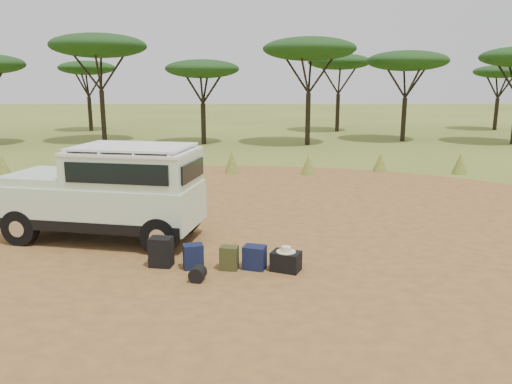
{
  "coord_description": "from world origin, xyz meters",
  "views": [
    {
      "loc": [
        0.79,
        -10.82,
        3.59
      ],
      "look_at": [
        0.89,
        0.81,
        1.0
      ],
      "focal_mm": 35.0,
      "sensor_mm": 36.0,
      "label": 1
    }
  ],
  "objects_px": {
    "safari_vehicle": "(110,195)",
    "hard_case": "(286,261)",
    "backpack_black": "(161,252)",
    "duffel_navy": "(255,258)",
    "backpack_navy": "(193,257)",
    "walking_staff": "(119,201)",
    "backpack_olive": "(229,258)"
  },
  "relations": [
    {
      "from": "hard_case",
      "to": "backpack_black",
      "type": "bearing_deg",
      "value": -162.79
    },
    {
      "from": "backpack_black",
      "to": "hard_case",
      "type": "bearing_deg",
      "value": 3.26
    },
    {
      "from": "duffel_navy",
      "to": "backpack_black",
      "type": "bearing_deg",
      "value": -167.67
    },
    {
      "from": "backpack_olive",
      "to": "hard_case",
      "type": "xyz_separation_m",
      "value": [
        1.1,
        -0.06,
        -0.05
      ]
    },
    {
      "from": "safari_vehicle",
      "to": "backpack_black",
      "type": "distance_m",
      "value": 2.41
    },
    {
      "from": "safari_vehicle",
      "to": "hard_case",
      "type": "distance_m",
      "value": 4.48
    },
    {
      "from": "duffel_navy",
      "to": "hard_case",
      "type": "height_order",
      "value": "duffel_navy"
    },
    {
      "from": "safari_vehicle",
      "to": "hard_case",
      "type": "relative_size",
      "value": 8.83
    },
    {
      "from": "backpack_olive",
      "to": "duffel_navy",
      "type": "relative_size",
      "value": 1.01
    },
    {
      "from": "backpack_black",
      "to": "duffel_navy",
      "type": "relative_size",
      "value": 1.27
    },
    {
      "from": "safari_vehicle",
      "to": "walking_staff",
      "type": "relative_size",
      "value": 3.48
    },
    {
      "from": "backpack_navy",
      "to": "hard_case",
      "type": "distance_m",
      "value": 1.81
    },
    {
      "from": "walking_staff",
      "to": "backpack_black",
      "type": "distance_m",
      "value": 3.21
    },
    {
      "from": "backpack_black",
      "to": "hard_case",
      "type": "distance_m",
      "value": 2.46
    },
    {
      "from": "backpack_navy",
      "to": "backpack_olive",
      "type": "bearing_deg",
      "value": -20.19
    },
    {
      "from": "backpack_navy",
      "to": "backpack_black",
      "type": "bearing_deg",
      "value": 154.28
    },
    {
      "from": "backpack_black",
      "to": "walking_staff",
      "type": "bearing_deg",
      "value": 128.2
    },
    {
      "from": "walking_staff",
      "to": "hard_case",
      "type": "bearing_deg",
      "value": -86.23
    },
    {
      "from": "backpack_black",
      "to": "safari_vehicle",
      "type": "bearing_deg",
      "value": 138.79
    },
    {
      "from": "safari_vehicle",
      "to": "duffel_navy",
      "type": "height_order",
      "value": "safari_vehicle"
    },
    {
      "from": "safari_vehicle",
      "to": "backpack_black",
      "type": "bearing_deg",
      "value": -38.88
    },
    {
      "from": "backpack_navy",
      "to": "safari_vehicle",
      "type": "bearing_deg",
      "value": 123.38
    },
    {
      "from": "safari_vehicle",
      "to": "backpack_navy",
      "type": "xyz_separation_m",
      "value": [
        2.1,
        -1.89,
        -0.82
      ]
    },
    {
      "from": "backpack_black",
      "to": "backpack_navy",
      "type": "bearing_deg",
      "value": -1.82
    },
    {
      "from": "backpack_navy",
      "to": "duffel_navy",
      "type": "relative_size",
      "value": 1.05
    },
    {
      "from": "safari_vehicle",
      "to": "backpack_black",
      "type": "relative_size",
      "value": 8.01
    },
    {
      "from": "duffel_navy",
      "to": "hard_case",
      "type": "xyz_separation_m",
      "value": [
        0.61,
        -0.1,
        -0.04
      ]
    },
    {
      "from": "backpack_black",
      "to": "hard_case",
      "type": "xyz_separation_m",
      "value": [
        2.45,
        -0.26,
        -0.11
      ]
    },
    {
      "from": "backpack_navy",
      "to": "backpack_olive",
      "type": "relative_size",
      "value": 1.04
    },
    {
      "from": "walking_staff",
      "to": "backpack_olive",
      "type": "bearing_deg",
      "value": -94.78
    },
    {
      "from": "safari_vehicle",
      "to": "walking_staff",
      "type": "bearing_deg",
      "value": 106.39
    },
    {
      "from": "safari_vehicle",
      "to": "backpack_navy",
      "type": "bearing_deg",
      "value": -30.39
    }
  ]
}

